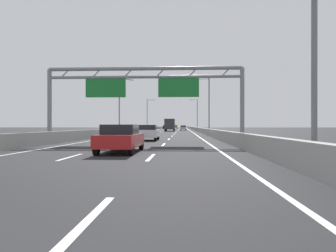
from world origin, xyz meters
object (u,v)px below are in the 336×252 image
(sign_gantry, at_px, (144,85))
(white_car, at_px, (149,132))
(streetlamp_right_far, at_px, (197,113))
(green_car, at_px, (143,129))
(streetlamp_left_mid, at_px, (121,102))
(black_car, at_px, (165,127))
(red_car, at_px, (121,138))
(streetlamp_right_mid, at_px, (208,102))
(streetlamp_left_far, at_px, (148,113))
(box_truck, at_px, (170,125))
(silver_car, at_px, (183,128))
(orange_car, at_px, (176,127))
(streetlamp_right_near, at_px, (307,9))

(sign_gantry, distance_m, white_car, 5.26)
(streetlamp_right_far, xyz_separation_m, green_car, (-11.31, -38.98, -4.66))
(streetlamp_left_mid, relative_size, green_car, 2.10)
(green_car, xyz_separation_m, black_car, (0.06, 67.90, 0.05))
(streetlamp_left_mid, distance_m, white_car, 24.80)
(red_car, bearing_deg, green_car, 95.66)
(streetlamp_left_mid, relative_size, streetlamp_right_mid, 1.00)
(streetlamp_left_far, distance_m, red_car, 77.82)
(sign_gantry, height_order, black_car, sign_gantry)
(black_car, bearing_deg, box_truck, -85.20)
(streetlamp_right_mid, bearing_deg, streetlamp_left_mid, 180.00)
(white_car, bearing_deg, red_car, -90.07)
(silver_car, bearing_deg, streetlamp_left_mid, -106.43)
(red_car, height_order, box_truck, box_truck)
(green_car, distance_m, silver_car, 35.27)
(orange_car, bearing_deg, sign_gantry, -90.02)
(orange_car, bearing_deg, white_car, -90.01)
(streetlamp_right_near, relative_size, streetlamp_right_far, 1.00)
(green_car, height_order, black_car, black_car)
(streetlamp_left_far, distance_m, white_car, 65.10)
(silver_car, distance_m, box_truck, 11.88)
(sign_gantry, distance_m, streetlamp_left_mid, 27.55)
(sign_gantry, distance_m, orange_car, 115.35)
(streetlamp_right_mid, distance_m, red_car, 37.08)
(black_car, bearing_deg, green_car, -90.05)
(streetlamp_right_far, bearing_deg, streetlamp_right_mid, -90.00)
(black_car, xyz_separation_m, box_truck, (3.75, -44.71, 0.88))
(black_car, relative_size, orange_car, 1.04)
(streetlamp_left_far, relative_size, streetlamp_right_far, 1.00)
(white_car, relative_size, red_car, 0.90)
(streetlamp_left_mid, distance_m, streetlamp_right_mid, 14.93)
(streetlamp_right_far, bearing_deg, streetlamp_left_far, 180.00)
(sign_gantry, distance_m, silver_car, 63.60)
(white_car, bearing_deg, streetlamp_left_mid, 107.77)
(streetlamp_left_mid, relative_size, orange_car, 2.28)
(streetlamp_left_mid, bearing_deg, box_truck, 73.75)
(streetlamp_left_far, bearing_deg, box_truck, -64.80)
(red_car, bearing_deg, black_car, 92.02)
(box_truck, bearing_deg, sign_gantry, -90.02)
(streetlamp_right_far, height_order, silver_car, streetlamp_right_far)
(sign_gantry, height_order, green_car, sign_gantry)
(orange_car, xyz_separation_m, box_truck, (-0.01, -63.24, 0.87))
(silver_car, height_order, orange_car, orange_car)
(sign_gantry, bearing_deg, black_car, 92.21)
(streetlamp_right_near, xyz_separation_m, box_truck, (-7.50, 66.82, -3.73))
(silver_car, bearing_deg, green_car, -101.86)
(black_car, bearing_deg, sign_gantry, -87.79)
(white_car, xyz_separation_m, red_car, (-0.01, -12.82, -0.00))
(streetlamp_right_near, relative_size, streetlamp_left_far, 1.00)
(streetlamp_right_near, height_order, silver_car, streetlamp_right_near)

